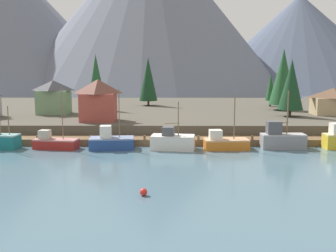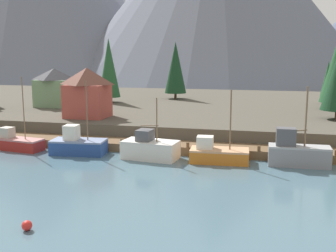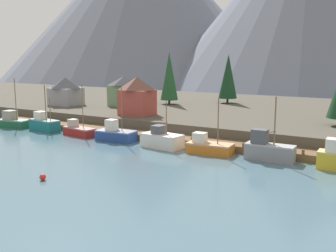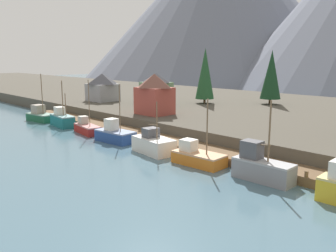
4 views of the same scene
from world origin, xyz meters
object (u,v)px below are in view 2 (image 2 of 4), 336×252
fishing_boat_orange (218,154)px  channel_buoy (27,226)px  fishing_boat_white (150,148)px  house_red (87,92)px  fishing_boat_blue (78,145)px  conifer_mid_left (109,68)px  conifer_back_left (328,79)px  house_green (55,87)px  fishing_boat_grey (297,153)px  fishing_boat_red (17,143)px  conifer_near_left (176,68)px

fishing_boat_orange → channel_buoy: bearing=-120.3°
fishing_boat_white → house_red: 17.85m
fishing_boat_blue → conifer_mid_left: (-7.57, 29.44, 7.88)m
fishing_boat_blue → fishing_boat_orange: bearing=-4.7°
conifer_back_left → channel_buoy: (-25.75, -56.93, -6.70)m
fishing_boat_orange → house_green: size_ratio=1.19×
fishing_boat_blue → conifer_mid_left: size_ratio=0.72×
fishing_boat_white → fishing_boat_grey: 15.80m
fishing_boat_grey → house_red: bearing=158.0°
fishing_boat_red → fishing_boat_grey: size_ratio=1.07×
conifer_back_left → channel_buoy: size_ratio=11.09×
fishing_boat_red → fishing_boat_orange: size_ratio=1.14×
house_red → conifer_back_left: bearing=35.1°
fishing_boat_grey → channel_buoy: size_ratio=11.93×
fishing_boat_red → conifer_mid_left: (0.59, 29.24, 8.08)m
house_red → channel_buoy: size_ratio=10.19×
fishing_boat_red → fishing_boat_white: (16.99, -0.34, 0.29)m
fishing_boat_white → conifer_back_left: bearing=64.7°
conifer_near_left → conifer_back_left: size_ratio=1.47×
fishing_boat_red → fishing_boat_grey: bearing=9.5°
fishing_boat_grey → fishing_boat_blue: bearing=-179.7°
fishing_boat_blue → fishing_boat_orange: fishing_boat_blue is taller
fishing_boat_grey → fishing_boat_orange: bearing=-177.8°
fishing_boat_red → conifer_back_left: size_ratio=1.15×
conifer_mid_left → fishing_boat_blue: bearing=-75.6°
conifer_back_left → fishing_boat_grey: bearing=-101.4°
house_green → house_red: size_ratio=0.93×
fishing_boat_white → conifer_back_left: size_ratio=0.89×
fishing_boat_red → conifer_back_left: (40.03, 36.30, 6.17)m
fishing_boat_grey → conifer_near_left: 44.12m
fishing_boat_orange → conifer_near_left: bearing=105.3°
fishing_boat_orange → channel_buoy: 22.97m
fishing_boat_white → house_green: house_green is taller
fishing_boat_red → conifer_mid_left: conifer_mid_left is taller
fishing_boat_red → house_red: bearing=77.7°
fishing_boat_white → fishing_boat_blue: bearing=-174.0°
conifer_back_left → conifer_near_left: bearing=176.1°
house_red → conifer_back_left: (35.70, 25.07, 0.90)m
fishing_boat_red → conifer_back_left: conifer_back_left is taller
conifer_mid_left → fishing_boat_white: bearing=-61.0°
fishing_boat_white → house_green: size_ratio=1.04×
fishing_boat_red → conifer_near_left: 40.64m
conifer_near_left → fishing_boat_white: bearing=-81.6°
house_green → conifer_mid_left: conifer_mid_left is taller
fishing_boat_orange → fishing_boat_grey: fishing_boat_grey is taller
fishing_boat_red → fishing_boat_orange: fishing_boat_red is taller
fishing_boat_white → channel_buoy: size_ratio=9.85×
fishing_boat_grey → channel_buoy: (-18.49, -21.03, -1.07)m
house_green → house_red: (10.69, -10.05, 0.28)m
conifer_near_left → channel_buoy: (2.98, -58.86, -8.44)m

